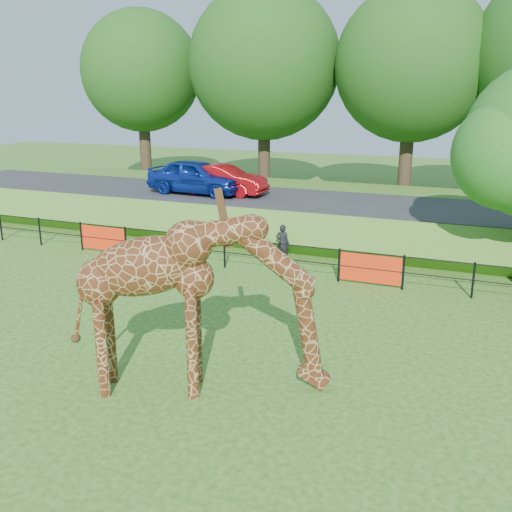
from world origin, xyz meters
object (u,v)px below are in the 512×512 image
at_px(car_blue, 197,177).
at_px(visitor, 282,243).
at_px(car_red, 223,180).
at_px(giraffe, 201,305).

relative_size(car_blue, visitor, 3.33).
bearing_deg(visitor, car_red, -46.69).
distance_m(car_blue, car_red, 1.19).
height_order(car_red, visitor, car_red).
distance_m(car_blue, visitor, 7.00).
bearing_deg(giraffe, car_blue, 96.99).
xyz_separation_m(giraffe, visitor, (-1.52, 9.11, -1.16)).
relative_size(giraffe, car_blue, 1.14).
height_order(car_blue, visitor, car_blue).
relative_size(car_red, visitor, 2.93).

